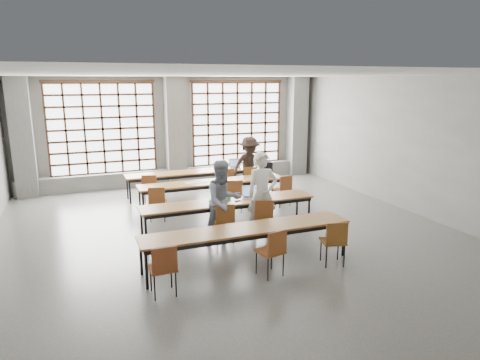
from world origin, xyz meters
The scene contains 40 objects.
floor centered at (0.00, 0.00, 0.00)m, with size 11.00×11.00×0.00m, color #51514E.
ceiling centered at (0.00, 0.00, 3.50)m, with size 11.00×11.00×0.00m, color silver.
wall_back centered at (0.00, 5.50, 1.75)m, with size 10.00×10.00×0.00m, color slate.
wall_front centered at (0.00, -5.50, 1.75)m, with size 10.00×10.00×0.00m, color slate.
wall_right centered at (5.00, 0.00, 1.75)m, with size 11.00×11.00×0.00m, color slate.
column_left centered at (-4.50, 5.22, 1.75)m, with size 0.60×0.55×3.50m, color #5B5B58.
column_mid centered at (0.00, 5.22, 1.75)m, with size 0.60×0.55×3.50m, color #5B5B58.
column_right centered at (4.50, 5.22, 1.75)m, with size 0.60×0.55×3.50m, color #5B5B58.
window_left centered at (-2.25, 5.42, 1.90)m, with size 3.32×0.12×3.00m.
window_right centered at (2.25, 5.42, 1.90)m, with size 3.32×0.12×3.00m.
sill_ledge centered at (0.00, 5.30, 0.25)m, with size 9.80×0.35×0.50m, color #5B5B58.
desk_row_a centered at (0.14, 3.59, 0.66)m, with size 4.00×0.70×0.73m.
desk_row_b centered at (0.28, 2.15, 0.66)m, with size 4.00×0.70×0.73m.
desk_row_c centered at (0.03, 0.19, 0.66)m, with size 4.00×0.70×0.73m.
desk_row_d centered at (-0.26, -1.64, 0.66)m, with size 4.00×0.70×0.73m.
chair_back_left centered at (-1.28, 2.97, 0.54)m, with size 0.51×0.51×0.88m.
chair_back_mid centered at (0.96, 2.97, 0.54)m, with size 0.48×0.49×0.88m.
chair_back_right centered at (1.72, 2.97, 0.54)m, with size 0.52×0.52×0.88m.
chair_mid_left centered at (-1.34, 1.52, 0.54)m, with size 0.52×0.52×0.88m.
chair_mid_centre centered at (0.66, 1.52, 0.54)m, with size 0.51×0.51×0.88m.
chair_mid_right centered at (2.09, 1.52, 0.54)m, with size 0.48×0.48×0.88m.
chair_front_left centered at (-0.29, -0.43, 0.54)m, with size 0.50×0.50×0.88m.
chair_front_right centered at (0.61, -0.43, 0.54)m, with size 0.52×0.53×0.88m.
chair_near_left centered at (-1.96, -2.27, 0.54)m, with size 0.42×0.43×0.88m.
chair_near_mid centered at (-0.05, -2.27, 0.54)m, with size 0.50×0.50×0.88m.
chair_near_right centered at (1.22, -2.27, 0.54)m, with size 0.51×0.51×0.88m.
student_male centered at (0.63, -0.31, 0.94)m, with size 0.69×0.45×1.88m, color silver.
student_female centered at (-0.27, -0.31, 0.88)m, with size 0.86×0.67×1.76m, color #19294D.
student_back centered at (1.74, 3.09, 0.87)m, with size 1.13×0.65×1.75m, color black.
laptop_front centered at (0.60, 0.30, 0.79)m, with size 0.43×0.39×0.26m.
laptop_back centered at (1.51, 3.70, 0.79)m, with size 0.43×0.39×0.26m.
mouse centered at (0.98, 0.17, 0.75)m, with size 0.10×0.06×0.04m, color white.
green_box centered at (-0.02, 0.27, 0.78)m, with size 0.25×0.09×0.09m, color #2D7E29.
phone centered at (0.21, 0.09, 0.74)m, with size 0.13×0.06×0.01m, color black.
paper_sheet_a centered at (-0.32, 2.20, 0.73)m, with size 0.30×0.21×0.00m, color silver.
paper_sheet_b centered at (-0.02, 2.10, 0.73)m, with size 0.30×0.21×0.00m, color white.
paper_sheet_c centered at (0.38, 2.15, 0.73)m, with size 0.30×0.21×0.00m, color white.
backpack centered at (1.88, 2.20, 0.93)m, with size 0.32×0.20×0.40m, color black.
plastic_bag centered at (1.04, 3.64, 0.87)m, with size 0.26×0.21×0.29m, color white.
red_pouch centered at (-1.96, -2.19, 0.50)m, with size 0.20×0.08×0.06m, color maroon.
Camera 1 is at (-3.12, -8.55, 3.39)m, focal length 32.00 mm.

